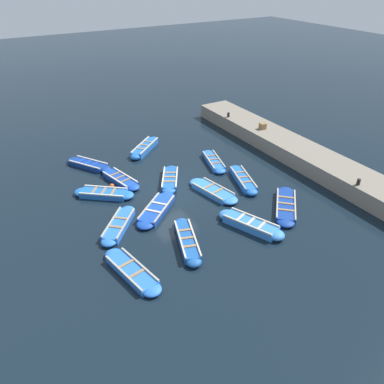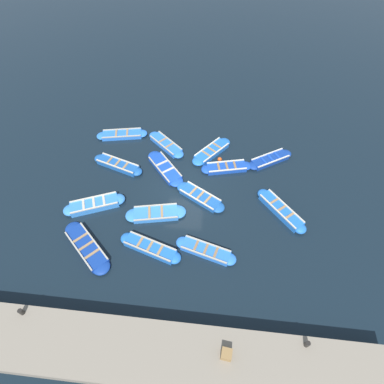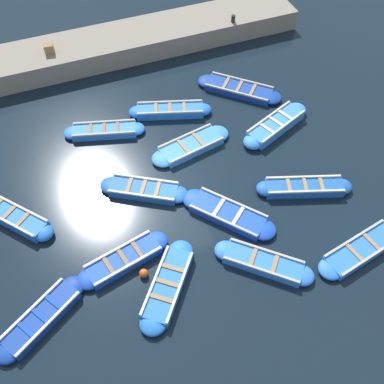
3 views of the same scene
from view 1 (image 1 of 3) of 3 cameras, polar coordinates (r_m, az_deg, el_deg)
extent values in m
plane|color=black|center=(22.12, -3.16, 0.15)|extent=(120.00, 120.00, 0.00)
cube|color=#1947B7|center=(23.38, -10.87, 1.89)|extent=(1.43, 2.71, 0.30)
ellipsoid|color=#1947B7|center=(24.35, -12.59, 2.96)|extent=(0.96, 0.98, 0.30)
ellipsoid|color=#1947B7|center=(22.44, -9.01, 0.72)|extent=(0.96, 0.98, 0.30)
cube|color=silver|center=(23.11, -11.72, 1.95)|extent=(0.65, 2.48, 0.07)
cube|color=silver|center=(23.47, -10.13, 2.62)|extent=(0.65, 2.48, 0.07)
cube|color=olive|center=(23.71, -11.67, 2.71)|extent=(0.77, 0.31, 0.04)
cube|color=olive|center=(23.30, -10.92, 2.25)|extent=(0.77, 0.31, 0.04)
cube|color=olive|center=(22.89, -10.14, 1.77)|extent=(0.77, 0.31, 0.04)
cube|color=blue|center=(22.12, -13.28, -0.25)|extent=(2.65, 2.38, 0.32)
ellipsoid|color=blue|center=(22.60, -16.41, -0.01)|extent=(1.23, 1.23, 0.32)
ellipsoid|color=blue|center=(21.71, -10.01, -0.50)|extent=(1.23, 1.23, 0.32)
cube|color=silver|center=(21.68, -13.71, -0.41)|extent=(2.07, 1.67, 0.07)
cube|color=silver|center=(22.36, -12.98, 0.75)|extent=(2.07, 1.67, 0.07)
cube|color=#9E7A51|center=(22.22, -14.69, 0.25)|extent=(0.62, 0.73, 0.04)
cube|color=#9E7A51|center=(22.03, -13.33, 0.15)|extent=(0.62, 0.73, 0.04)
cube|color=#9E7A51|center=(21.84, -11.96, 0.05)|extent=(0.62, 0.73, 0.04)
cube|color=#3884E0|center=(21.85, 3.21, 0.17)|extent=(1.53, 2.75, 0.28)
ellipsoid|color=#3884E0|center=(22.65, 0.89, 1.44)|extent=(1.13, 1.16, 0.28)
ellipsoid|color=#3884E0|center=(21.11, 5.70, -1.20)|extent=(1.13, 1.16, 0.28)
cube|color=#B2AD9E|center=(21.47, 2.32, 0.12)|extent=(0.58, 2.51, 0.07)
cube|color=#B2AD9E|center=(22.06, 4.11, 1.00)|extent=(0.58, 2.51, 0.07)
cube|color=#9E7A51|center=(21.99, 2.55, 0.90)|extent=(0.92, 0.32, 0.04)
cube|color=#9E7A51|center=(21.55, 3.92, 0.16)|extent=(0.92, 0.32, 0.04)
cube|color=blue|center=(25.14, 3.31, 4.67)|extent=(1.50, 2.78, 0.30)
ellipsoid|color=blue|center=(26.27, 2.42, 5.94)|extent=(0.92, 0.94, 0.30)
ellipsoid|color=blue|center=(24.03, 4.28, 3.27)|extent=(0.92, 0.94, 0.30)
cube|color=#B2AD9E|center=(24.95, 2.52, 4.95)|extent=(0.79, 2.53, 0.07)
cube|color=#B2AD9E|center=(25.16, 4.11, 5.13)|extent=(0.79, 2.53, 0.07)
cube|color=olive|center=(25.54, 2.93, 5.56)|extent=(0.72, 0.33, 0.04)
cube|color=olive|center=(25.06, 3.32, 5.01)|extent=(0.72, 0.33, 0.04)
cube|color=olive|center=(24.58, 3.72, 4.44)|extent=(0.72, 0.33, 0.04)
cube|color=#1E59AD|center=(18.02, -0.72, -7.48)|extent=(1.69, 3.02, 0.35)
ellipsoid|color=#1E59AD|center=(19.15, -1.59, -4.77)|extent=(0.92, 0.94, 0.35)
ellipsoid|color=#1E59AD|center=(16.93, 0.27, -10.54)|extent=(0.92, 0.94, 0.35)
cube|color=beige|center=(17.84, -1.84, -7.10)|extent=(1.00, 2.74, 0.07)
cube|color=beige|center=(17.94, 0.39, -6.81)|extent=(1.00, 2.74, 0.07)
cube|color=#9E7A51|center=(18.38, -1.11, -5.81)|extent=(0.70, 0.35, 0.04)
cube|color=#9E7A51|center=(17.90, -0.73, -7.00)|extent=(0.70, 0.35, 0.04)
cube|color=#9E7A51|center=(17.42, -0.32, -8.25)|extent=(0.70, 0.35, 0.04)
cube|color=blue|center=(23.10, 7.78, 1.87)|extent=(1.63, 2.99, 0.35)
ellipsoid|color=blue|center=(24.28, 6.63, 3.53)|extent=(0.91, 0.93, 0.35)
ellipsoid|color=blue|center=(21.95, 9.05, 0.04)|extent=(0.91, 0.93, 0.35)
cube|color=#B2AD9E|center=(22.88, 6.99, 2.24)|extent=(0.94, 2.72, 0.07)
cube|color=#B2AD9E|center=(23.11, 8.64, 2.42)|extent=(0.94, 2.72, 0.07)
cube|color=#9E7A51|center=(23.50, 7.31, 3.02)|extent=(0.70, 0.34, 0.04)
cube|color=#9E7A51|center=(23.00, 7.82, 2.30)|extent=(0.70, 0.34, 0.04)
cube|color=#9E7A51|center=(22.50, 8.34, 1.55)|extent=(0.70, 0.34, 0.04)
cube|color=blue|center=(27.14, -7.19, 6.70)|extent=(2.80, 2.54, 0.38)
ellipsoid|color=blue|center=(28.37, -5.90, 7.92)|extent=(1.05, 1.05, 0.38)
ellipsoid|color=blue|center=(25.94, -8.59, 5.36)|extent=(1.05, 1.05, 0.38)
cube|color=beige|center=(27.19, -7.91, 7.23)|extent=(2.29, 1.96, 0.07)
cube|color=beige|center=(26.90, -6.53, 7.04)|extent=(2.29, 1.96, 0.07)
cube|color=#9E7A51|center=(27.57, -6.66, 7.64)|extent=(0.56, 0.62, 0.04)
cube|color=#9E7A51|center=(27.05, -7.22, 7.11)|extent=(0.56, 0.62, 0.04)
cube|color=#9E7A51|center=(26.54, -7.80, 6.56)|extent=(0.56, 0.62, 0.04)
cube|color=navy|center=(25.62, -15.49, 4.05)|extent=(2.10, 2.65, 0.30)
ellipsoid|color=navy|center=(26.46, -17.61, 4.60)|extent=(1.10, 1.10, 0.30)
ellipsoid|color=navy|center=(24.83, -13.23, 3.45)|extent=(1.10, 1.10, 0.30)
cube|color=silver|center=(25.29, -16.11, 4.04)|extent=(1.41, 2.20, 0.07)
cube|color=silver|center=(25.79, -14.99, 4.77)|extent=(1.41, 2.20, 0.07)
cube|color=#1947B7|center=(25.90, -16.46, 4.62)|extent=(0.71, 0.52, 0.04)
cube|color=#1947B7|center=(25.55, -15.54, 4.38)|extent=(0.71, 0.52, 0.04)
cube|color=#1947B7|center=(25.20, -14.60, 4.14)|extent=(0.71, 0.52, 0.04)
cube|color=#1E59AD|center=(23.04, -3.37, 1.96)|extent=(2.10, 2.68, 0.29)
ellipsoid|color=#1E59AD|center=(24.16, -3.21, 3.48)|extent=(1.15, 1.16, 0.29)
ellipsoid|color=#1E59AD|center=(21.93, -3.55, 0.29)|extent=(1.15, 1.16, 0.29)
cube|color=beige|center=(22.98, -4.40, 2.36)|extent=(1.37, 2.21, 0.07)
cube|color=beige|center=(22.93, -2.36, 2.36)|extent=(1.37, 2.21, 0.07)
cube|color=#9E7A51|center=(23.43, -3.31, 2.98)|extent=(0.75, 0.53, 0.04)
cube|color=#9E7A51|center=(22.96, -3.38, 2.33)|extent=(0.75, 0.53, 0.04)
cube|color=#9E7A51|center=(22.48, -3.45, 1.64)|extent=(0.75, 0.53, 0.04)
cube|color=#3884E0|center=(19.24, 8.92, -4.93)|extent=(1.91, 2.94, 0.40)
ellipsoid|color=#3884E0|center=(19.77, 5.37, -3.51)|extent=(1.10, 1.12, 0.40)
ellipsoid|color=#3884E0|center=(18.79, 12.67, -6.40)|extent=(1.10, 1.12, 0.40)
cube|color=beige|center=(18.80, 8.36, -4.96)|extent=(1.13, 2.58, 0.07)
cube|color=beige|center=(19.40, 9.57, -3.78)|extent=(1.13, 2.58, 0.07)
cube|color=beige|center=(19.33, 7.43, -3.79)|extent=(0.79, 0.43, 0.04)
cube|color=beige|center=(19.11, 8.97, -4.40)|extent=(0.79, 0.43, 0.04)
cube|color=beige|center=(18.91, 10.55, -5.02)|extent=(0.79, 0.43, 0.04)
cube|color=blue|center=(16.73, -9.15, -11.83)|extent=(1.44, 2.96, 0.28)
ellipsoid|color=blue|center=(17.67, -11.76, -9.37)|extent=(0.99, 1.01, 0.28)
ellipsoid|color=blue|center=(15.87, -6.19, -14.55)|extent=(0.99, 1.01, 0.28)
cube|color=#B2AD9E|center=(16.47, -10.43, -12.02)|extent=(0.62, 2.75, 0.07)
cube|color=#B2AD9E|center=(16.77, -8.01, -10.78)|extent=(0.62, 2.75, 0.07)
cube|color=#9E7A51|center=(16.88, -9.98, -10.71)|extent=(0.82, 0.29, 0.04)
cube|color=#9E7A51|center=(16.37, -8.40, -12.17)|extent=(0.82, 0.29, 0.04)
cube|color=navy|center=(21.14, 14.10, -2.06)|extent=(2.82, 2.93, 0.28)
ellipsoid|color=navy|center=(22.43, 14.11, 0.06)|extent=(1.35, 1.36, 0.28)
ellipsoid|color=navy|center=(19.88, 14.09, -4.45)|extent=(1.35, 1.36, 0.28)
cube|color=#B2AD9E|center=(21.02, 12.88, -1.52)|extent=(2.09, 2.24, 0.07)
cube|color=#B2AD9E|center=(21.08, 15.43, -1.80)|extent=(2.09, 2.24, 0.07)
cube|color=#9E7A51|center=(21.60, 14.16, -0.77)|extent=(0.76, 0.72, 0.04)
cube|color=#9E7A51|center=(21.05, 14.15, -1.70)|extent=(0.76, 0.72, 0.04)
cube|color=#9E7A51|center=(20.51, 14.15, -2.67)|extent=(0.76, 0.72, 0.04)
cube|color=blue|center=(19.40, -11.08, -4.98)|extent=(2.40, 2.54, 0.31)
ellipsoid|color=blue|center=(20.39, -9.79, -2.82)|extent=(1.12, 1.12, 0.31)
ellipsoid|color=blue|center=(18.45, -12.53, -7.38)|extent=(1.12, 1.12, 0.31)
cube|color=#B2AD9E|center=(19.42, -12.20, -4.38)|extent=(1.79, 1.99, 0.07)
cube|color=#B2AD9E|center=(19.16, -10.07, -4.68)|extent=(1.79, 1.99, 0.07)
cube|color=#9E7A51|center=(19.58, -10.75, -3.93)|extent=(0.65, 0.60, 0.04)
cube|color=#9E7A51|center=(19.02, -11.53, -5.22)|extent=(0.65, 0.60, 0.04)
cube|color=#1947B7|center=(20.29, -5.41, -2.69)|extent=(2.76, 2.54, 0.28)
ellipsoid|color=#1947B7|center=(21.34, -3.90, -0.72)|extent=(1.33, 1.32, 0.28)
ellipsoid|color=#1947B7|center=(19.29, -7.08, -4.86)|extent=(1.33, 1.32, 0.28)
cube|color=#B2AD9E|center=(20.37, -6.62, -2.03)|extent=(2.12, 1.79, 0.07)
cube|color=#B2AD9E|center=(20.03, -4.22, -2.52)|extent=(2.12, 1.79, 0.07)
cube|color=beige|center=(20.50, -4.99, -1.73)|extent=(0.67, 0.77, 0.04)
cube|color=beige|center=(19.91, -5.89, -2.90)|extent=(0.67, 0.77, 0.04)
cube|color=gray|center=(26.97, 14.82, 6.42)|extent=(2.58, 19.42, 1.01)
cylinder|color=black|center=(22.60, 24.04, 1.42)|extent=(0.20, 0.20, 0.35)
cylinder|color=black|center=(30.41, 5.57, 11.63)|extent=(0.20, 0.20, 0.35)
cube|color=olive|center=(28.44, 10.72, 9.85)|extent=(0.47, 0.47, 0.43)
sphere|color=#E05119|center=(22.79, -12.13, 0.89)|extent=(0.30, 0.30, 0.30)
camera|label=2|loc=(27.66, 21.04, 36.71)|focal=28.00mm
camera|label=3|loc=(20.03, -41.52, 30.93)|focal=42.00mm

